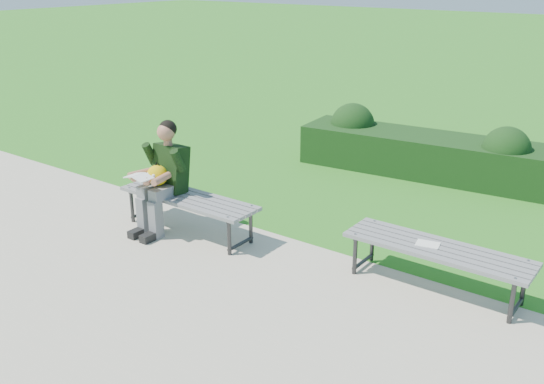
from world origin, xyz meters
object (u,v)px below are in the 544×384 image
bench_left (188,201)px  bench_right (437,252)px  paper_sheet (428,244)px  seated_boy (163,174)px  hedge (422,150)px

bench_left → bench_right: (2.88, 0.42, 0.00)m
bench_right → paper_sheet: bearing=180.0°
paper_sheet → seated_boy: bearing=-170.5°
bench_right → paper_sheet: 0.12m
seated_boy → paper_sheet: size_ratio=5.30×
hedge → paper_sheet: size_ratio=15.49×
hedge → bench_right: 3.71m
bench_right → hedge: bearing=115.3°
hedge → seated_boy: size_ratio=2.92×
seated_boy → paper_sheet: (3.08, 0.52, -0.24)m
seated_boy → bench_left: bearing=17.6°
hedge → bench_left: (-1.29, -3.78, 0.05)m
bench_right → paper_sheet: size_ratio=7.25×
paper_sheet → hedge: bearing=113.9°
paper_sheet → bench_left: bearing=-171.4°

